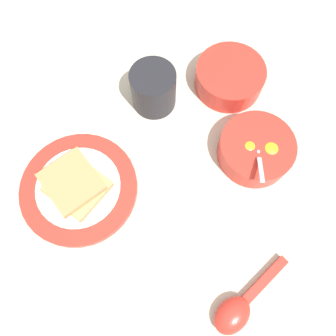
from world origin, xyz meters
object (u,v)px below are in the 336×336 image
at_px(egg_bowl, 256,149).
at_px(drinking_cup, 153,88).
at_px(toast_sandwich, 75,185).
at_px(congee_bowl, 230,77).
at_px(soup_spoon, 238,309).
at_px(toast_plate, 79,188).

distance_m(egg_bowl, drinking_cup, 0.21).
bearing_deg(egg_bowl, drinking_cup, 62.91).
distance_m(toast_sandwich, congee_bowl, 0.35).
bearing_deg(soup_spoon, toast_sandwich, 58.62).
bearing_deg(soup_spoon, egg_bowl, -5.75).
distance_m(toast_plate, drinking_cup, 0.22).
height_order(egg_bowl, toast_sandwich, egg_bowl).
bearing_deg(soup_spoon, toast_plate, 58.35).
bearing_deg(toast_sandwich, toast_plate, 26.97).
distance_m(soup_spoon, drinking_cup, 0.39).
distance_m(toast_plate, toast_sandwich, 0.03).
relative_size(egg_bowl, toast_plate, 0.72).
relative_size(congee_bowl, drinking_cup, 1.58).
relative_size(toast_sandwich, soup_spoon, 0.95).
distance_m(egg_bowl, toast_plate, 0.32).
xyz_separation_m(toast_sandwich, congee_bowl, (0.24, -0.25, -0.01)).
bearing_deg(toast_plate, toast_sandwich, -153.03).
relative_size(egg_bowl, toast_sandwich, 1.15).
relative_size(toast_plate, congee_bowl, 1.54).
relative_size(toast_plate, toast_sandwich, 1.59).
height_order(toast_sandwich, congee_bowl, toast_sandwich).
bearing_deg(congee_bowl, egg_bowl, -161.58).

